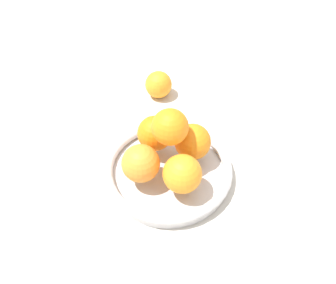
{
  "coord_description": "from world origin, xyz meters",
  "views": [
    {
      "loc": [
        -0.41,
        -0.16,
        0.56
      ],
      "look_at": [
        0.0,
        0.0,
        0.1
      ],
      "focal_mm": 35.0,
      "sensor_mm": 36.0,
      "label": 1
    }
  ],
  "objects": [
    {
      "name": "ground_plane",
      "position": [
        0.0,
        0.0,
        0.0
      ],
      "size": [
        4.0,
        4.0,
        0.0
      ],
      "primitive_type": "plane",
      "color": "beige"
    },
    {
      "name": "orange_pile",
      "position": [
        0.0,
        -0.0,
        0.08
      ],
      "size": [
        0.17,
        0.17,
        0.13
      ],
      "color": "orange",
      "rests_on": "fruit_bowl"
    },
    {
      "name": "stray_orange",
      "position": [
        0.25,
        0.13,
        0.04
      ],
      "size": [
        0.07,
        0.07,
        0.07
      ],
      "primitive_type": "sphere",
      "color": "orange",
      "rests_on": "ground_plane"
    },
    {
      "name": "fruit_bowl",
      "position": [
        0.0,
        0.0,
        0.02
      ],
      "size": [
        0.27,
        0.27,
        0.03
      ],
      "color": "silver",
      "rests_on": "ground_plane"
    }
  ]
}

